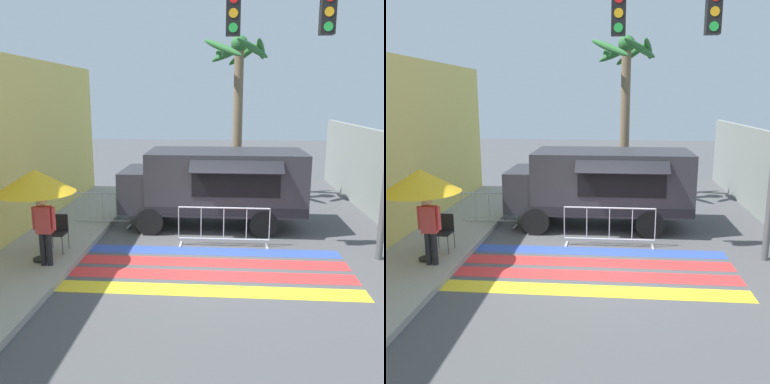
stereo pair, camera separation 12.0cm
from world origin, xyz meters
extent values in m
plane|color=#4C4C4F|center=(0.00, 0.00, 0.00)|extent=(60.00, 60.00, 0.00)
cube|color=yellow|center=(0.00, -1.43, 0.00)|extent=(6.40, 0.56, 0.01)
cube|color=red|center=(0.00, -0.67, 0.00)|extent=(6.40, 0.56, 0.01)
cube|color=red|center=(0.00, 0.09, 0.00)|extent=(6.40, 0.56, 0.01)
cube|color=#334FB2|center=(0.00, 0.85, 0.00)|extent=(6.40, 0.56, 0.01)
cube|color=#2D2D33|center=(0.33, 3.10, 1.43)|extent=(4.57, 2.19, 1.76)
cube|color=#2D2D33|center=(-1.96, 3.10, 1.15)|extent=(1.61, 2.01, 1.19)
cube|color=#1E232D|center=(-2.72, 3.10, 1.44)|extent=(0.06, 1.75, 0.45)
cube|color=black|center=(0.60, 1.99, 1.56)|extent=(2.42, 0.03, 0.79)
cube|color=black|center=(0.60, 1.78, 2.04)|extent=(2.52, 0.43, 0.31)
cube|color=black|center=(0.33, 2.00, 0.73)|extent=(4.57, 0.01, 0.24)
cylinder|color=black|center=(-1.82, 2.09, 0.39)|extent=(0.79, 0.22, 0.79)
cylinder|color=black|center=(-1.82, 4.10, 0.39)|extent=(0.79, 0.22, 0.79)
cylinder|color=black|center=(1.40, 2.09, 0.39)|extent=(0.79, 0.22, 0.79)
cylinder|color=black|center=(1.40, 4.10, 0.39)|extent=(0.79, 0.22, 0.79)
cube|color=black|center=(2.47, 0.61, 5.64)|extent=(0.32, 0.28, 0.90)
cylinder|color=#F2A519|center=(2.47, 0.47, 5.64)|extent=(0.20, 0.02, 0.20)
cylinder|color=green|center=(2.47, 0.47, 5.34)|extent=(0.20, 0.02, 0.20)
cube|color=black|center=(0.42, 0.61, 5.64)|extent=(0.32, 0.28, 0.90)
cylinder|color=#F2A519|center=(0.42, 0.47, 5.64)|extent=(0.20, 0.02, 0.20)
cylinder|color=green|center=(0.42, 0.47, 5.34)|extent=(0.20, 0.02, 0.20)
cylinder|color=black|center=(-3.93, -0.44, 0.18)|extent=(0.36, 0.36, 0.06)
cylinder|color=#B2B2B7|center=(-3.93, -0.44, 1.22)|extent=(0.04, 0.04, 2.15)
cone|color=yellow|center=(-3.93, -0.44, 2.03)|extent=(1.77, 1.77, 0.53)
cylinder|color=#4C4C51|center=(-3.99, -0.02, 0.37)|extent=(0.02, 0.02, 0.44)
cylinder|color=#4C4C51|center=(-3.57, -0.02, 0.37)|extent=(0.02, 0.02, 0.44)
cylinder|color=#4C4C51|center=(-3.99, 0.39, 0.37)|extent=(0.02, 0.02, 0.44)
cylinder|color=#4C4C51|center=(-3.57, 0.39, 0.37)|extent=(0.02, 0.02, 0.44)
cube|color=black|center=(-3.78, 0.18, 0.60)|extent=(0.44, 0.44, 0.03)
cube|color=black|center=(-3.78, 0.39, 0.83)|extent=(0.44, 0.03, 0.42)
cylinder|color=black|center=(-3.76, -0.69, 0.52)|extent=(0.13, 0.13, 0.76)
cylinder|color=black|center=(-3.61, -0.69, 0.52)|extent=(0.13, 0.13, 0.76)
cube|color=#CC3F3F|center=(-3.69, -0.69, 1.21)|extent=(0.34, 0.20, 0.61)
cylinder|color=#CC3F3F|center=(-3.91, -0.69, 1.24)|extent=(0.09, 0.09, 0.52)
cylinder|color=#CC3F3F|center=(-3.47, -0.69, 1.24)|extent=(0.09, 0.09, 0.52)
sphere|color=tan|center=(-3.69, -0.69, 1.65)|extent=(0.21, 0.21, 0.21)
cylinder|color=#B7BABF|center=(0.29, 1.29, 1.04)|extent=(2.38, 0.04, 0.04)
cylinder|color=#B7BABF|center=(0.29, 1.29, 0.19)|extent=(2.38, 0.04, 0.04)
cylinder|color=#B7BABF|center=(-0.90, 1.29, 0.62)|extent=(0.02, 0.02, 0.85)
cylinder|color=#B7BABF|center=(-0.31, 1.29, 0.62)|extent=(0.02, 0.02, 0.85)
cylinder|color=#B7BABF|center=(0.29, 1.29, 0.62)|extent=(0.02, 0.02, 0.85)
cylinder|color=#B7BABF|center=(0.88, 1.29, 0.62)|extent=(0.02, 0.02, 0.85)
cylinder|color=#B7BABF|center=(1.47, 1.29, 0.62)|extent=(0.02, 0.02, 0.85)
cube|color=#B7BABF|center=(-0.85, 1.29, 0.01)|extent=(0.06, 0.44, 0.03)
cube|color=#B7BABF|center=(1.42, 1.29, 0.01)|extent=(0.06, 0.44, 0.03)
cylinder|color=#B7BABF|center=(-3.37, 2.75, 1.04)|extent=(1.68, 0.04, 0.04)
cylinder|color=#B7BABF|center=(-3.37, 2.75, 0.19)|extent=(1.68, 0.04, 0.04)
cylinder|color=#B7BABF|center=(-4.22, 2.75, 0.62)|extent=(0.02, 0.02, 0.85)
cylinder|color=#B7BABF|center=(-3.79, 2.75, 0.62)|extent=(0.02, 0.02, 0.85)
cylinder|color=#B7BABF|center=(-3.37, 2.75, 0.62)|extent=(0.02, 0.02, 0.85)
cylinder|color=#B7BABF|center=(-2.95, 2.75, 0.62)|extent=(0.02, 0.02, 0.85)
cylinder|color=#B7BABF|center=(-2.53, 2.75, 0.62)|extent=(0.02, 0.02, 0.85)
cube|color=#B7BABF|center=(-4.17, 2.75, 0.01)|extent=(0.06, 0.44, 0.03)
cube|color=#B7BABF|center=(-2.58, 2.75, 0.01)|extent=(0.06, 0.44, 0.03)
cylinder|color=#7A664C|center=(0.73, 6.27, 2.76)|extent=(0.34, 0.34, 5.52)
sphere|color=#2D6B33|center=(0.73, 6.27, 5.67)|extent=(0.60, 0.60, 0.60)
ellipsoid|color=#2D6B33|center=(1.47, 6.13, 5.48)|extent=(0.52, 1.51, 0.75)
ellipsoid|color=#2D6B33|center=(0.97, 6.95, 5.40)|extent=(1.35, 0.67, 0.94)
ellipsoid|color=#2D6B33|center=(0.44, 7.02, 5.46)|extent=(1.55, 0.79, 0.87)
ellipsoid|color=#2D6B33|center=(0.04, 6.31, 5.44)|extent=(0.32, 1.35, 0.83)
ellipsoid|color=#2D6B33|center=(0.15, 5.60, 5.48)|extent=(1.48, 1.33, 0.84)
ellipsoid|color=#2D6B33|center=(1.16, 5.69, 5.47)|extent=(1.29, 1.04, 0.77)
camera|label=1|loc=(0.28, -9.49, 3.86)|focal=40.00mm
camera|label=2|loc=(0.40, -9.48, 3.86)|focal=40.00mm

